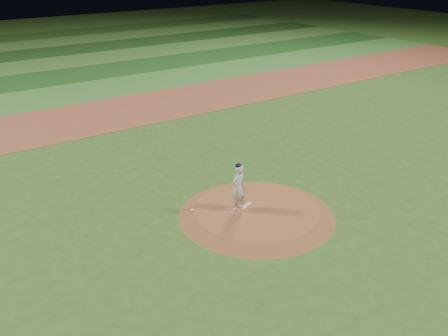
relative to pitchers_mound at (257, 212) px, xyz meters
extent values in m
plane|color=#335D1E|center=(0.00, 0.00, -0.12)|extent=(120.00, 120.00, 0.00)
cube|color=brown|center=(0.00, 14.00, -0.12)|extent=(70.00, 6.00, 0.02)
cube|color=#37792C|center=(0.00, 19.50, -0.12)|extent=(70.00, 5.00, 0.02)
cube|color=#1B4B18|center=(0.00, 24.50, -0.12)|extent=(70.00, 5.00, 0.02)
cube|color=#3B6E28|center=(0.00, 29.50, -0.12)|extent=(70.00, 5.00, 0.02)
cube|color=#1A4114|center=(0.00, 34.50, -0.12)|extent=(70.00, 5.00, 0.02)
cone|color=brown|center=(0.00, 0.00, 0.00)|extent=(5.50, 5.50, 0.25)
cube|color=beige|center=(-0.14, 0.39, 0.14)|extent=(0.55, 0.32, 0.03)
ellipsoid|color=silver|center=(-1.92, 1.18, 0.16)|extent=(0.13, 0.13, 0.07)
imported|color=silver|center=(-0.55, 0.36, 0.97)|extent=(0.70, 0.54, 1.69)
ellipsoid|color=black|center=(-0.55, 0.36, 1.79)|extent=(0.22, 0.22, 0.15)
camera|label=1|loc=(-9.77, -11.97, 8.50)|focal=40.00mm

